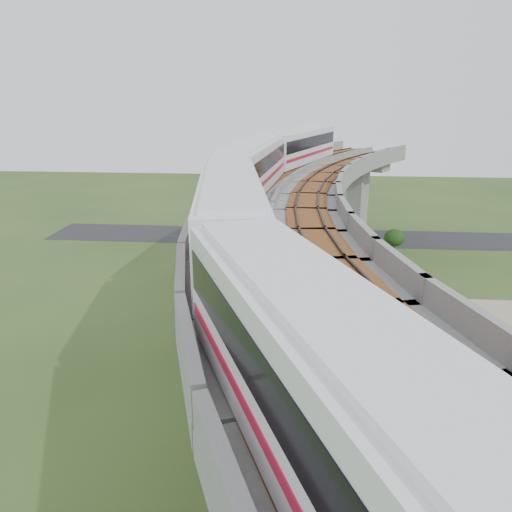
# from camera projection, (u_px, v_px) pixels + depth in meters

# --- Properties ---
(ground) EXTENTS (160.00, 160.00, 0.00)m
(ground) POSITION_uv_depth(u_px,v_px,m) (271.00, 353.00, 35.29)
(ground) COLOR #2F4A1D
(ground) RESTS_ON ground
(dirt_lot) EXTENTS (18.00, 26.00, 0.04)m
(dirt_lot) POSITION_uv_depth(u_px,v_px,m) (485.00, 377.00, 32.27)
(dirt_lot) COLOR gray
(dirt_lot) RESTS_ON ground
(asphalt_road) EXTENTS (60.00, 8.00, 0.03)m
(asphalt_road) POSITION_uv_depth(u_px,v_px,m) (284.00, 236.00, 63.68)
(asphalt_road) COLOR #232326
(asphalt_road) RESTS_ON ground
(viaduct) EXTENTS (19.58, 73.98, 11.40)m
(viaduct) POSITION_uv_depth(u_px,v_px,m) (332.00, 231.00, 32.15)
(viaduct) COLOR #99968E
(viaduct) RESTS_ON ground
(metro_train) EXTENTS (11.74, 61.32, 3.64)m
(metro_train) POSITION_uv_depth(u_px,v_px,m) (278.00, 185.00, 29.44)
(metro_train) COLOR white
(metro_train) RESTS_ON ground
(fence) EXTENTS (3.87, 38.73, 1.50)m
(fence) POSITION_uv_depth(u_px,v_px,m) (413.00, 349.00, 34.27)
(fence) COLOR #2D382D
(fence) RESTS_ON ground
(tree_0) EXTENTS (2.26, 2.26, 3.11)m
(tree_0) POSITION_uv_depth(u_px,v_px,m) (394.00, 238.00, 55.37)
(tree_0) COLOR #382314
(tree_0) RESTS_ON ground
(tree_1) EXTENTS (1.92, 1.92, 2.50)m
(tree_1) POSITION_uv_depth(u_px,v_px,m) (370.00, 259.00, 49.74)
(tree_1) COLOR #382314
(tree_1) RESTS_ON ground
(tree_2) EXTENTS (3.08, 3.08, 3.64)m
(tree_2) POSITION_uv_depth(u_px,v_px,m) (355.00, 282.00, 41.99)
(tree_2) COLOR #382314
(tree_2) RESTS_ON ground
(tree_3) EXTENTS (2.22, 2.22, 3.27)m
(tree_3) POSITION_uv_depth(u_px,v_px,m) (373.00, 326.00, 34.10)
(tree_3) COLOR #382314
(tree_3) RESTS_ON ground
(tree_4) EXTENTS (2.03, 2.03, 3.00)m
(tree_4) POSITION_uv_depth(u_px,v_px,m) (406.00, 405.00, 25.87)
(tree_4) COLOR #382314
(tree_4) RESTS_ON ground
(car_white) EXTENTS (2.10, 4.04, 1.31)m
(car_white) POSITION_uv_depth(u_px,v_px,m) (418.00, 388.00, 29.86)
(car_white) COLOR white
(car_white) RESTS_ON dirt_lot
(car_dark) EXTENTS (5.05, 2.91, 1.38)m
(car_dark) POSITION_uv_depth(u_px,v_px,m) (466.00, 347.00, 34.55)
(car_dark) COLOR black
(car_dark) RESTS_ON dirt_lot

